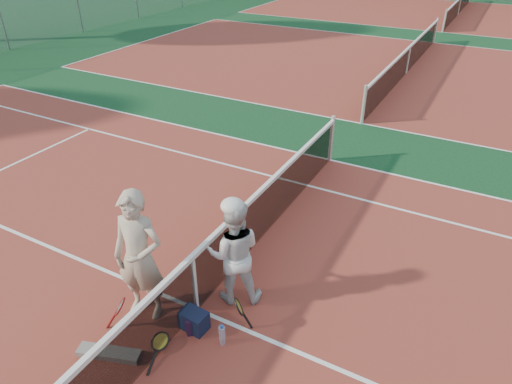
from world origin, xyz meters
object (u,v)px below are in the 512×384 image
player_a (139,257)px  racket_spare (160,343)px  net_main (195,283)px  racket_red (122,314)px  player_b (234,253)px  water_bottle (222,335)px  sports_bag_purple (192,320)px  racket_black_held (239,315)px  sports_bag_navy (194,320)px

player_a → racket_spare: bearing=-48.5°
net_main → racket_red: bearing=-132.2°
player_b → racket_spare: bearing=43.6°
racket_spare → net_main: bearing=-20.1°
net_main → player_b: (0.35, 0.51, 0.32)m
racket_spare → water_bottle: size_ratio=1.98×
racket_spare → sports_bag_purple: sports_bag_purple is taller
net_main → player_b: size_ratio=6.58×
player_a → racket_spare: player_a is taller
racket_black_held → racket_red: bearing=-11.0°
player_a → racket_red: size_ratio=3.78×
racket_spare → sports_bag_purple: (0.17, 0.50, 0.06)m
sports_bag_purple → water_bottle: 0.53m
net_main → player_a: 0.86m
racket_red → racket_spare: (0.66, -0.02, -0.19)m
sports_bag_purple → sports_bag_navy: bearing=-10.2°
player_b → racket_black_held: 0.86m
racket_spare → water_bottle: (0.69, 0.44, 0.08)m
net_main → player_b: 0.70m
racket_spare → sports_bag_purple: 0.53m
sports_bag_navy → water_bottle: (0.49, -0.04, 0.00)m
racket_red → sports_bag_purple: racket_red is taller
sports_bag_navy → racket_black_held: bearing=25.3°
player_a → player_b: player_a is taller
player_a → sports_bag_navy: player_a is taller
player_a → sports_bag_navy: 1.16m
water_bottle → racket_red: bearing=-162.6°
net_main → sports_bag_purple: 0.49m
player_b → sports_bag_navy: (-0.18, -0.81, -0.69)m
player_b → racket_black_held: size_ratio=2.93×
player_a → sports_bag_purple: size_ratio=6.10×
player_a → water_bottle: 1.53m
player_b → water_bottle: (0.31, -0.85, -0.68)m
racket_red → sports_bag_purple: (0.82, 0.47, -0.13)m
racket_red → sports_bag_purple: 0.96m
net_main → sports_bag_navy: size_ratio=29.32×
player_b → sports_bag_purple: size_ratio=5.09×
player_a → racket_red: (-0.08, -0.41, -0.74)m
player_b → racket_black_held: bearing=95.8°
sports_bag_purple → water_bottle: bearing=-5.6°
sports_bag_purple → racket_spare: bearing=-108.4°
player_a → water_bottle: bearing=-11.2°
net_main → racket_black_held: (0.74, -0.03, -0.23)m
player_a → player_b: 1.31m
racket_spare → sports_bag_navy: sports_bag_navy is taller
net_main → racket_red: 1.06m
net_main → water_bottle: net_main is taller
racket_red → sports_bag_navy: 0.99m
water_bottle → player_b: bearing=109.7°
sports_bag_navy → sports_bag_purple: (-0.04, 0.01, -0.01)m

